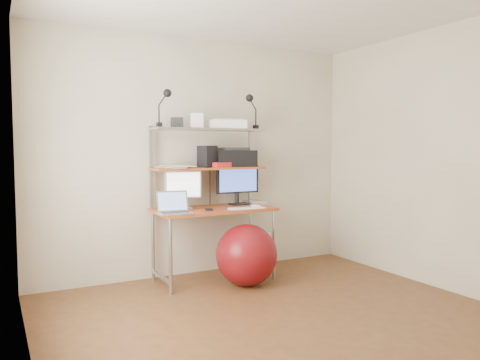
{
  "coord_description": "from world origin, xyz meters",
  "views": [
    {
      "loc": [
        -1.98,
        -2.85,
        1.36
      ],
      "look_at": [
        0.15,
        1.15,
        1.04
      ],
      "focal_mm": 35.0,
      "sensor_mm": 36.0,
      "label": 1
    }
  ],
  "objects_px": {
    "laptop": "(174,209)",
    "exercise_ball": "(246,255)",
    "monitor_silver": "(183,187)",
    "printer": "(234,158)",
    "monitor_black": "(238,182)"
  },
  "relations": [
    {
      "from": "laptop",
      "to": "exercise_ball",
      "type": "distance_m",
      "value": 0.86
    },
    {
      "from": "monitor_silver",
      "to": "exercise_ball",
      "type": "xyz_separation_m",
      "value": [
        0.49,
        -0.43,
        -0.65
      ]
    },
    {
      "from": "laptop",
      "to": "printer",
      "type": "distance_m",
      "value": 0.97
    },
    {
      "from": "monitor_black",
      "to": "monitor_silver",
      "type": "bearing_deg",
      "value": -175.66
    },
    {
      "from": "monitor_silver",
      "to": "monitor_black",
      "type": "xyz_separation_m",
      "value": [
        0.64,
        0.04,
        0.03
      ]
    },
    {
      "from": "monitor_silver",
      "to": "exercise_ball",
      "type": "relative_size",
      "value": 0.67
    },
    {
      "from": "monitor_black",
      "to": "exercise_ball",
      "type": "distance_m",
      "value": 0.85
    },
    {
      "from": "monitor_black",
      "to": "laptop",
      "type": "distance_m",
      "value": 0.92
    },
    {
      "from": "monitor_black",
      "to": "laptop",
      "type": "xyz_separation_m",
      "value": [
        -0.84,
        -0.31,
        -0.2
      ]
    },
    {
      "from": "monitor_silver",
      "to": "monitor_black",
      "type": "distance_m",
      "value": 0.65
    },
    {
      "from": "monitor_silver",
      "to": "printer",
      "type": "xyz_separation_m",
      "value": [
        0.6,
        0.04,
        0.29
      ]
    },
    {
      "from": "printer",
      "to": "exercise_ball",
      "type": "height_order",
      "value": "printer"
    },
    {
      "from": "monitor_silver",
      "to": "laptop",
      "type": "xyz_separation_m",
      "value": [
        -0.2,
        -0.26,
        -0.17
      ]
    },
    {
      "from": "laptop",
      "to": "printer",
      "type": "relative_size",
      "value": 0.72
    },
    {
      "from": "monitor_silver",
      "to": "laptop",
      "type": "bearing_deg",
      "value": -110.51
    }
  ]
}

